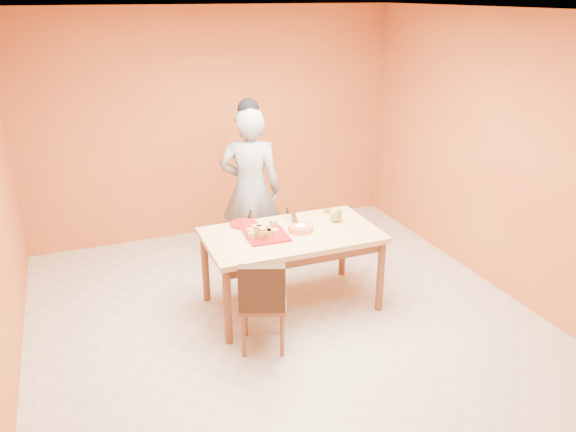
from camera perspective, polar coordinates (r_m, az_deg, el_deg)
name	(u,v)px	position (r m, az deg, el deg)	size (l,w,h in m)	color
floor	(292,330)	(5.15, 0.43, -11.50)	(5.00, 5.00, 0.00)	#B8AE9D
ceiling	(293,11)	(4.30, 0.54, 20.12)	(5.00, 5.00, 0.00)	silver
wall_back	(214,125)	(6.84, -7.52, 9.18)	(4.50, 4.50, 0.00)	#BF6D2C
wall_right	(513,160)	(5.75, 21.85, 5.35)	(5.00, 5.00, 0.00)	#BF6D2C
dining_table	(292,242)	(5.21, 0.37, -2.67)	(1.60, 0.90, 0.76)	tan
dining_chair	(264,301)	(4.71, -2.49, -8.63)	(0.52, 0.57, 0.86)	brown
pastry_pile	(266,229)	(5.07, -2.23, -1.32)	(0.33, 0.33, 0.11)	tan
person	(251,190)	(5.94, -3.83, 2.67)	(0.65, 0.42, 1.77)	gray
pastry_platter	(266,235)	(5.10, -2.22, -1.99)	(0.37, 0.37, 0.02)	maroon
red_dinner_plate	(244,224)	(5.37, -4.52, -0.80)	(0.26, 0.26, 0.02)	maroon
white_cake_plate	(301,232)	(5.19, 1.29, -1.61)	(0.26, 0.26, 0.01)	white
sponge_cake	(301,228)	(5.17, 1.29, -1.27)	(0.24, 0.24, 0.05)	orange
cake_server	(294,218)	(5.32, 0.64, -0.21)	(0.05, 0.25, 0.01)	silver
egg_ornament	(336,214)	(5.41, 4.86, 0.16)	(0.12, 0.10, 0.15)	olive
magenta_glass	(335,214)	(5.50, 4.79, 0.17)	(0.07, 0.07, 0.09)	#C21D6A
checker_tin	(328,211)	(5.67, 4.10, 0.54)	(0.09, 0.09, 0.03)	#3C2110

